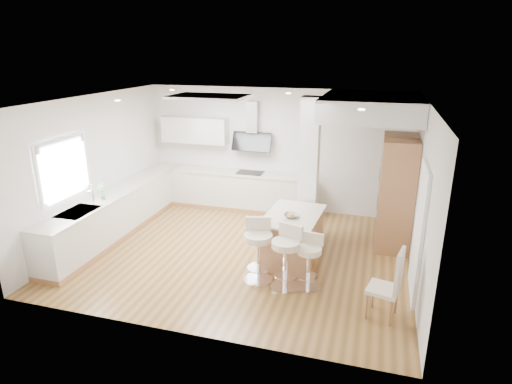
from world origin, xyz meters
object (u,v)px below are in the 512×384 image
(bar_stool_a, at_px, (258,247))
(dining_chair, at_px, (391,282))
(bar_stool_c, at_px, (309,259))
(peninsula, at_px, (292,236))
(bar_stool_b, at_px, (286,254))

(bar_stool_a, height_order, dining_chair, dining_chair)
(bar_stool_c, distance_m, dining_chair, 1.31)
(peninsula, distance_m, dining_chair, 2.19)
(bar_stool_a, xyz_separation_m, dining_chair, (2.04, -0.50, -0.02))
(bar_stool_c, height_order, dining_chair, dining_chair)
(bar_stool_b, height_order, bar_stool_c, bar_stool_b)
(bar_stool_b, relative_size, dining_chair, 0.97)
(dining_chair, bearing_deg, bar_stool_a, 179.36)
(bar_stool_a, relative_size, bar_stool_c, 1.18)
(bar_stool_a, bearing_deg, dining_chair, -28.44)
(peninsula, bearing_deg, bar_stool_a, -108.09)
(peninsula, distance_m, bar_stool_b, 1.03)
(bar_stool_b, distance_m, bar_stool_c, 0.37)
(bar_stool_b, bearing_deg, bar_stool_c, 30.41)
(bar_stool_b, distance_m, dining_chair, 1.61)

